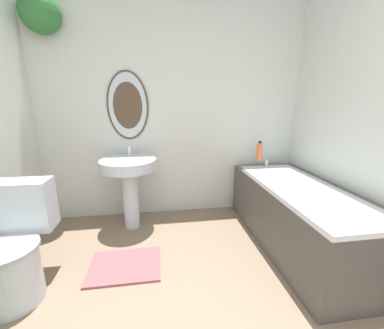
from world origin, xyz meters
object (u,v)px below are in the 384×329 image
object	(u,v)px
toilet	(15,249)
shampoo_bottle	(259,152)
bathtub	(299,215)
pedestal_sink	(129,176)

from	to	relation	value
toilet	shampoo_bottle	xyz separation A→B (m)	(2.13, 0.93, 0.41)
toilet	shampoo_bottle	size ratio (longest dim) A/B	3.30
bathtub	shampoo_bottle	world-z (taller)	shampoo_bottle
toilet	bathtub	bearing A→B (deg)	6.29
toilet	pedestal_sink	bearing A→B (deg)	49.13
shampoo_bottle	pedestal_sink	bearing A→B (deg)	-174.47
pedestal_sink	bathtub	bearing A→B (deg)	-19.27
toilet	shampoo_bottle	bearing A→B (deg)	23.63
pedestal_sink	shampoo_bottle	xyz separation A→B (m)	(1.45, 0.14, 0.18)
toilet	pedestal_sink	world-z (taller)	pedestal_sink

